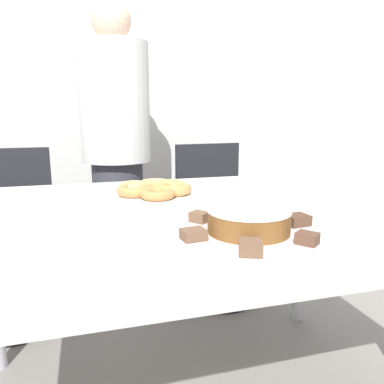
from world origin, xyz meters
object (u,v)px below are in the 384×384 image
at_px(plate_donuts, 154,194).
at_px(napkin, 323,191).
at_px(plate_cake, 248,234).
at_px(frosted_cake, 249,219).
at_px(person_standing, 117,151).
at_px(office_chair_right, 217,226).
at_px(office_chair_left, 11,243).

bearing_deg(plate_donuts, napkin, -9.68).
bearing_deg(plate_cake, frosted_cake, 0.00).
height_order(person_standing, office_chair_right, person_standing).
xyz_separation_m(person_standing, plate_cake, (0.20, -1.30, -0.08)).
xyz_separation_m(office_chair_left, plate_donuts, (0.61, -0.67, 0.35)).
relative_size(office_chair_right, plate_donuts, 2.43).
bearing_deg(frosted_cake, office_chair_left, 122.65).
bearing_deg(office_chair_left, plate_donuts, -47.34).
relative_size(office_chair_left, napkin, 4.89).
bearing_deg(plate_donuts, frosted_cake, -74.86).
bearing_deg(napkin, plate_cake, -140.31).
height_order(person_standing, napkin, person_standing).
xyz_separation_m(plate_cake, napkin, (0.48, 0.40, -0.00)).
distance_m(plate_cake, napkin, 0.63).
distance_m(plate_cake, plate_donuts, 0.52).
relative_size(person_standing, office_chair_right, 1.86).
bearing_deg(plate_donuts, office_chair_right, 54.46).
relative_size(office_chair_left, office_chair_right, 1.00).
relative_size(office_chair_right, frosted_cake, 4.34).
bearing_deg(napkin, office_chair_left, 147.95).
bearing_deg(frosted_cake, person_standing, 98.91).
distance_m(plate_donuts, frosted_cake, 0.52).
bearing_deg(plate_cake, office_chair_right, 73.86).
bearing_deg(office_chair_right, plate_cake, -110.68).
xyz_separation_m(plate_donuts, napkin, (0.62, -0.11, -0.00)).
bearing_deg(plate_donuts, plate_cake, -74.86).
height_order(person_standing, frosted_cake, person_standing).
height_order(office_chair_left, office_chair_right, same).
relative_size(person_standing, plate_cake, 4.28).
relative_size(office_chair_left, plate_donuts, 2.43).
bearing_deg(person_standing, plate_cake, -81.09).
distance_m(office_chair_left, napkin, 1.50).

